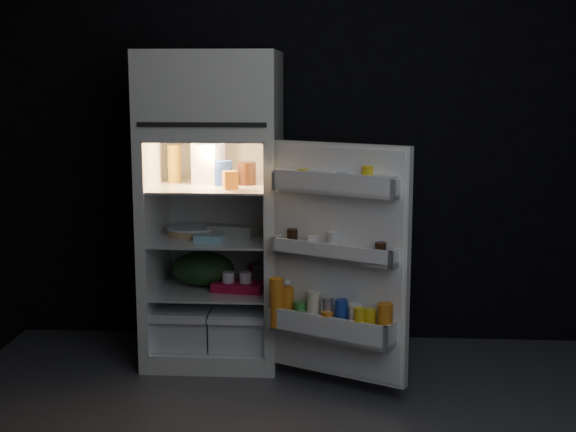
# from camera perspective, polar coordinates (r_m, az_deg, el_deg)

# --- Properties ---
(wall_back) EXTENTS (4.00, 0.00, 2.70)m
(wall_back) POSITION_cam_1_polar(r_m,az_deg,el_deg) (4.94, 3.21, 6.54)
(wall_back) COLOR black
(wall_back) RESTS_ON ground
(wall_front) EXTENTS (4.00, 0.00, 2.70)m
(wall_front) POSITION_cam_1_polar(r_m,az_deg,el_deg) (1.56, 2.15, -0.97)
(wall_front) COLOR black
(wall_front) RESTS_ON ground
(refrigerator) EXTENTS (0.76, 0.71, 1.78)m
(refrigerator) POSITION_cam_1_polar(r_m,az_deg,el_deg) (4.65, -5.29, 1.42)
(refrigerator) COLOR white
(refrigerator) RESTS_ON ground
(fridge_door) EXTENTS (0.73, 0.50, 1.22)m
(fridge_door) POSITION_cam_1_polar(r_m,az_deg,el_deg) (4.11, 3.45, -3.65)
(fridge_door) COLOR white
(fridge_door) RESTS_ON ground
(milk_jug) EXTENTS (0.18, 0.18, 0.24)m
(milk_jug) POSITION_cam_1_polar(r_m,az_deg,el_deg) (4.65, -5.69, 3.76)
(milk_jug) COLOR white
(milk_jug) RESTS_ON refrigerator
(mayo_jar) EXTENTS (0.15, 0.15, 0.14)m
(mayo_jar) POSITION_cam_1_polar(r_m,az_deg,el_deg) (4.60, -4.72, 3.08)
(mayo_jar) COLOR #1D3B9D
(mayo_jar) RESTS_ON refrigerator
(jam_jar) EXTENTS (0.12, 0.12, 0.13)m
(jam_jar) POSITION_cam_1_polar(r_m,az_deg,el_deg) (4.59, -2.94, 3.04)
(jam_jar) COLOR black
(jam_jar) RESTS_ON refrigerator
(amber_bottle) EXTENTS (0.09, 0.09, 0.22)m
(amber_bottle) POSITION_cam_1_polar(r_m,az_deg,el_deg) (4.73, -8.09, 3.70)
(amber_bottle) COLOR #B58B1D
(amber_bottle) RESTS_ON refrigerator
(small_carton) EXTENTS (0.09, 0.08, 0.10)m
(small_carton) POSITION_cam_1_polar(r_m,az_deg,el_deg) (4.42, -4.12, 2.56)
(small_carton) COLOR orange
(small_carton) RESTS_ON refrigerator
(egg_carton) EXTENTS (0.27, 0.15, 0.07)m
(egg_carton) POSITION_cam_1_polar(r_m,az_deg,el_deg) (4.61, -4.03, -1.11)
(egg_carton) COLOR gray
(egg_carton) RESTS_ON refrigerator
(pie) EXTENTS (0.39, 0.39, 0.04)m
(pie) POSITION_cam_1_polar(r_m,az_deg,el_deg) (4.71, -6.77, -1.09)
(pie) COLOR tan
(pie) RESTS_ON refrigerator
(flat_package) EXTENTS (0.17, 0.10, 0.04)m
(flat_package) POSITION_cam_1_polar(r_m,az_deg,el_deg) (4.50, -5.64, -1.60)
(flat_package) COLOR #8AC5D5
(flat_package) RESTS_ON refrigerator
(wrapped_pkg) EXTENTS (0.14, 0.13, 0.05)m
(wrapped_pkg) POSITION_cam_1_polar(r_m,az_deg,el_deg) (4.74, -2.68, -0.90)
(wrapped_pkg) COLOR beige
(wrapped_pkg) RESTS_ON refrigerator
(produce_bag) EXTENTS (0.39, 0.34, 0.20)m
(produce_bag) POSITION_cam_1_polar(r_m,az_deg,el_deg) (4.74, -6.06, -3.75)
(produce_bag) COLOR #193815
(produce_bag) RESTS_ON refrigerator
(yogurt_tray) EXTENTS (0.31, 0.20, 0.05)m
(yogurt_tray) POSITION_cam_1_polar(r_m,az_deg,el_deg) (4.62, -3.53, -5.03)
(yogurt_tray) COLOR #AF0F32
(yogurt_tray) RESTS_ON refrigerator
(small_can_red) EXTENTS (0.09, 0.09, 0.09)m
(small_can_red) POSITION_cam_1_polar(r_m,az_deg,el_deg) (4.88, -2.38, -3.97)
(small_can_red) COLOR #AF0F32
(small_can_red) RESTS_ON refrigerator
(small_can_silver) EXTENTS (0.08, 0.08, 0.09)m
(small_can_silver) POSITION_cam_1_polar(r_m,az_deg,el_deg) (4.83, -2.10, -4.11)
(small_can_silver) COLOR silver
(small_can_silver) RESTS_ON refrigerator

